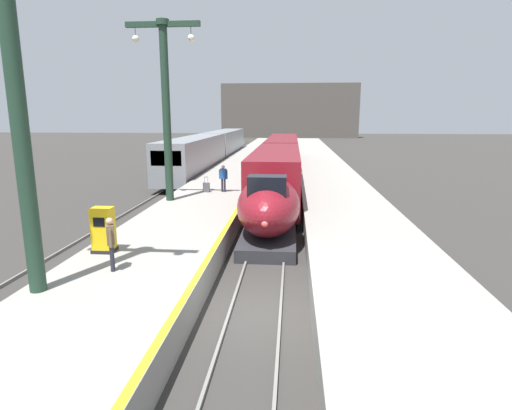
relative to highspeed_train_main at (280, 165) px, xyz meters
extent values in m
plane|color=#33302D|center=(0.00, -22.17, -1.94)|extent=(260.00, 260.00, 0.00)
cube|color=gray|center=(-4.05, 2.58, -1.41)|extent=(4.80, 110.00, 1.05)
cube|color=gray|center=(4.05, 2.58, -1.41)|extent=(4.80, 110.00, 1.05)
cube|color=yellow|center=(-1.77, 2.58, -0.88)|extent=(0.20, 107.80, 0.01)
cube|color=slate|center=(-0.75, 5.33, -1.88)|extent=(0.08, 110.00, 0.12)
cube|color=slate|center=(0.75, 5.33, -1.88)|extent=(0.08, 110.00, 0.12)
cube|color=slate|center=(-8.85, 5.33, -1.88)|extent=(0.08, 110.00, 0.12)
cube|color=slate|center=(-7.35, 5.33, -1.88)|extent=(0.08, 110.00, 0.12)
ellipsoid|color=maroon|center=(0.00, -15.28, -0.10)|extent=(2.78, 5.62, 2.56)
cube|color=#28282D|center=(0.00, -15.56, -1.66)|extent=(2.46, 4.78, 0.55)
cube|color=black|center=(0.00, -16.54, 0.96)|extent=(1.59, 1.00, 0.90)
sphere|color=#F24C4C|center=(0.00, -18.01, -0.25)|extent=(0.28, 0.28, 0.28)
cube|color=maroon|center=(0.00, -6.59, 0.14)|extent=(2.90, 14.00, 3.05)
cube|color=black|center=(-1.42, -6.59, 0.69)|extent=(0.04, 11.90, 0.80)
cube|color=black|center=(1.42, -6.59, 0.69)|extent=(0.04, 11.90, 0.80)
cube|color=silver|center=(0.00, -6.59, -1.14)|extent=(2.92, 13.30, 0.24)
cube|color=black|center=(0.00, -11.07, -1.66)|extent=(2.03, 2.20, 0.56)
cube|color=black|center=(0.00, -2.11, -1.66)|extent=(2.03, 2.20, 0.56)
cube|color=maroon|center=(0.00, 10.01, 0.14)|extent=(2.90, 18.00, 3.05)
cube|color=black|center=(-1.42, 10.01, 0.69)|extent=(0.04, 15.84, 0.80)
cube|color=black|center=(1.42, 10.01, 0.69)|extent=(0.04, 15.84, 0.80)
cube|color=black|center=(0.00, 3.89, -1.66)|extent=(2.03, 2.20, 0.56)
cube|color=black|center=(0.00, 16.13, -1.66)|extent=(2.03, 2.20, 0.56)
cube|color=gray|center=(-8.10, 5.03, 0.21)|extent=(2.85, 18.00, 3.30)
cube|color=black|center=(-8.10, -3.93, 0.81)|extent=(2.28, 0.08, 1.10)
cube|color=black|center=(-9.49, 5.03, 0.71)|extent=(0.04, 15.30, 0.90)
cube|color=black|center=(-6.71, 5.03, 0.71)|extent=(0.04, 15.30, 0.90)
cube|color=black|center=(-8.10, -0.73, -1.68)|extent=(2.00, 2.00, 0.52)
cube|color=black|center=(-8.10, 10.79, -1.68)|extent=(2.00, 2.00, 0.52)
cube|color=gray|center=(-8.10, 23.63, 0.21)|extent=(2.85, 18.00, 3.30)
cylinder|color=#1E3828|center=(-5.90, -23.39, 4.17)|extent=(0.44, 0.44, 10.11)
cylinder|color=#1E3828|center=(-5.90, -10.67, 3.95)|extent=(0.44, 0.44, 9.67)
cylinder|color=#1E3828|center=(-5.90, -10.67, 8.64)|extent=(0.68, 0.68, 0.30)
cube|color=#1E3828|center=(-5.90, -10.67, 8.54)|extent=(4.00, 0.24, 0.28)
cylinder|color=#1E3828|center=(-7.40, -10.67, 8.19)|extent=(0.03, 0.03, 0.60)
sphere|color=#EFEACC|center=(-7.40, -10.67, 7.84)|extent=(0.36, 0.36, 0.36)
cylinder|color=#1E3828|center=(-4.40, -10.67, 8.19)|extent=(0.03, 0.03, 0.60)
sphere|color=#EFEACC|center=(-4.40, -10.67, 7.84)|extent=(0.36, 0.36, 0.36)
cylinder|color=#23232D|center=(-3.21, -7.77, -0.46)|extent=(0.13, 0.13, 0.85)
cylinder|color=#23232D|center=(-3.38, -7.73, -0.46)|extent=(0.13, 0.13, 0.85)
cube|color=#1E478C|center=(-3.29, -7.75, 0.27)|extent=(0.42, 0.30, 0.62)
cylinder|color=#1E478C|center=(-3.06, -7.81, 0.22)|extent=(0.09, 0.09, 0.58)
cylinder|color=#1E478C|center=(-3.53, -7.70, 0.22)|extent=(0.09, 0.09, 0.58)
sphere|color=tan|center=(-3.29, -7.75, 0.69)|extent=(0.22, 0.22, 0.22)
cylinder|color=#23232D|center=(-4.52, -21.65, -0.46)|extent=(0.13, 0.13, 0.85)
cylinder|color=#23232D|center=(-4.46, -21.81, -0.46)|extent=(0.13, 0.13, 0.85)
cube|color=brown|center=(-4.49, -21.73, 0.27)|extent=(0.35, 0.44, 0.62)
cylinder|color=brown|center=(-4.58, -21.51, 0.22)|extent=(0.09, 0.09, 0.58)
cylinder|color=brown|center=(-4.40, -21.95, 0.22)|extent=(0.09, 0.09, 0.58)
sphere|color=tan|center=(-4.49, -21.73, 0.69)|extent=(0.22, 0.22, 0.22)
cube|color=#4C4C51|center=(-4.35, -7.96, -0.59)|extent=(0.40, 0.22, 0.60)
cylinder|color=#262628|center=(-4.45, -7.96, -0.11)|extent=(0.02, 0.02, 0.36)
cylinder|color=#262628|center=(-4.25, -7.96, -0.11)|extent=(0.02, 0.02, 0.36)
cube|color=#262628|center=(-4.35, -7.96, 0.08)|extent=(0.22, 0.03, 0.02)
cube|color=yellow|center=(-5.55, -19.97, -0.09)|extent=(0.70, 0.56, 1.60)
cube|color=black|center=(-5.55, -20.26, 0.26)|extent=(0.40, 0.02, 0.32)
cube|color=black|center=(-5.55, -19.97, -0.83)|extent=(0.76, 0.62, 0.12)
cube|color=#4C4742|center=(0.00, 79.83, 5.06)|extent=(36.00, 2.00, 14.00)
camera|label=1|loc=(1.03, -33.69, 3.84)|focal=29.53mm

